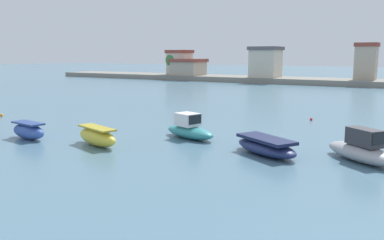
{
  "coord_description": "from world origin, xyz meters",
  "views": [
    {
      "loc": [
        19.76,
        -3.98,
        5.55
      ],
      "look_at": [
        5.59,
        19.78,
        1.1
      ],
      "focal_mm": 38.01,
      "sensor_mm": 36.0,
      "label": 1
    }
  ],
  "objects_px": {
    "moored_boat_6": "(362,150)",
    "mooring_buoy_0": "(1,115)",
    "moored_boat_4": "(189,129)",
    "mooring_buoy_1": "(311,119)",
    "moored_boat_3": "(97,137)",
    "moored_boat_5": "(266,147)",
    "moored_boat_2": "(29,131)"
  },
  "relations": [
    {
      "from": "moored_boat_5",
      "to": "moored_boat_6",
      "type": "height_order",
      "value": "moored_boat_6"
    },
    {
      "from": "moored_boat_3",
      "to": "mooring_buoy_1",
      "type": "distance_m",
      "value": 18.72
    },
    {
      "from": "moored_boat_4",
      "to": "mooring_buoy_0",
      "type": "relative_size",
      "value": 16.58
    },
    {
      "from": "moored_boat_5",
      "to": "mooring_buoy_0",
      "type": "xyz_separation_m",
      "value": [
        -25.69,
        1.2,
        -0.33
      ]
    },
    {
      "from": "moored_boat_3",
      "to": "moored_boat_2",
      "type": "bearing_deg",
      "value": -153.15
    },
    {
      "from": "moored_boat_4",
      "to": "moored_boat_6",
      "type": "height_order",
      "value": "moored_boat_6"
    },
    {
      "from": "moored_boat_4",
      "to": "mooring_buoy_1",
      "type": "height_order",
      "value": "moored_boat_4"
    },
    {
      "from": "moored_boat_3",
      "to": "moored_boat_4",
      "type": "relative_size",
      "value": 0.91
    },
    {
      "from": "moored_boat_3",
      "to": "moored_boat_5",
      "type": "bearing_deg",
      "value": 35.42
    },
    {
      "from": "moored_boat_4",
      "to": "mooring_buoy_0",
      "type": "distance_m",
      "value": 19.62
    },
    {
      "from": "moored_boat_2",
      "to": "mooring_buoy_1",
      "type": "relative_size",
      "value": 14.02
    },
    {
      "from": "moored_boat_5",
      "to": "mooring_buoy_1",
      "type": "distance_m",
      "value": 13.41
    },
    {
      "from": "moored_boat_4",
      "to": "mooring_buoy_1",
      "type": "distance_m",
      "value": 12.7
    },
    {
      "from": "moored_boat_4",
      "to": "mooring_buoy_0",
      "type": "bearing_deg",
      "value": -159.83
    },
    {
      "from": "moored_boat_6",
      "to": "mooring_buoy_0",
      "type": "distance_m",
      "value": 30.54
    },
    {
      "from": "moored_boat_5",
      "to": "mooring_buoy_0",
      "type": "bearing_deg",
      "value": -152.85
    },
    {
      "from": "moored_boat_3",
      "to": "moored_boat_6",
      "type": "bearing_deg",
      "value": 34.11
    },
    {
      "from": "mooring_buoy_0",
      "to": "moored_boat_3",
      "type": "bearing_deg",
      "value": -15.23
    },
    {
      "from": "moored_boat_2",
      "to": "mooring_buoy_1",
      "type": "distance_m",
      "value": 22.41
    },
    {
      "from": "moored_boat_4",
      "to": "mooring_buoy_1",
      "type": "bearing_deg",
      "value": 84.72
    },
    {
      "from": "moored_boat_2",
      "to": "moored_boat_5",
      "type": "bearing_deg",
      "value": 22.59
    },
    {
      "from": "moored_boat_5",
      "to": "mooring_buoy_1",
      "type": "relative_size",
      "value": 19.97
    },
    {
      "from": "mooring_buoy_0",
      "to": "mooring_buoy_1",
      "type": "xyz_separation_m",
      "value": [
        24.73,
        12.17,
        -0.02
      ]
    },
    {
      "from": "moored_boat_3",
      "to": "moored_boat_4",
      "type": "height_order",
      "value": "moored_boat_4"
    },
    {
      "from": "moored_boat_3",
      "to": "moored_boat_6",
      "type": "xyz_separation_m",
      "value": [
        14.63,
        4.31,
        0.04
      ]
    },
    {
      "from": "moored_boat_2",
      "to": "mooring_buoy_1",
      "type": "height_order",
      "value": "moored_boat_2"
    },
    {
      "from": "moored_boat_6",
      "to": "mooring_buoy_1",
      "type": "height_order",
      "value": "moored_boat_6"
    },
    {
      "from": "moored_boat_4",
      "to": "mooring_buoy_1",
      "type": "relative_size",
      "value": 19.0
    },
    {
      "from": "moored_boat_4",
      "to": "moored_boat_6",
      "type": "xyz_separation_m",
      "value": [
        10.93,
        -0.58,
        0.02
      ]
    },
    {
      "from": "moored_boat_6",
      "to": "moored_boat_4",
      "type": "bearing_deg",
      "value": -144.86
    },
    {
      "from": "moored_boat_3",
      "to": "mooring_buoy_0",
      "type": "height_order",
      "value": "moored_boat_3"
    },
    {
      "from": "moored_boat_6",
      "to": "mooring_buoy_0",
      "type": "xyz_separation_m",
      "value": [
        -30.54,
        0.02,
        -0.47
      ]
    }
  ]
}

